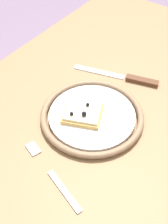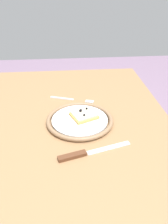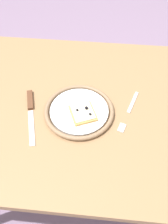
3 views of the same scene
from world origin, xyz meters
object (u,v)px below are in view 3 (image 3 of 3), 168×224
pizza_slice_near (83,113)px  knife (30,108)px  fork (129,111)px  plate (79,111)px  dining_table (70,118)px

pizza_slice_near → knife: (0.20, -0.02, -0.02)m
fork → pizza_slice_near: bearing=13.2°
knife → pizza_slice_near: bearing=174.8°
plate → knife: size_ratio=1.07×
pizza_slice_near → knife: 0.20m
dining_table → fork: (-0.22, 0.02, 0.09)m
plate → pizza_slice_near: (-0.02, 0.02, 0.01)m
dining_table → fork: bearing=176.1°
plate → knife: bearing=-0.2°
plate → knife: (0.18, -0.00, -0.00)m
pizza_slice_near → fork: pizza_slice_near is taller
dining_table → pizza_slice_near: bearing=137.2°
dining_table → pizza_slice_near: size_ratio=10.10×
dining_table → plate: bearing=139.5°
plate → fork: bearing=-173.2°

